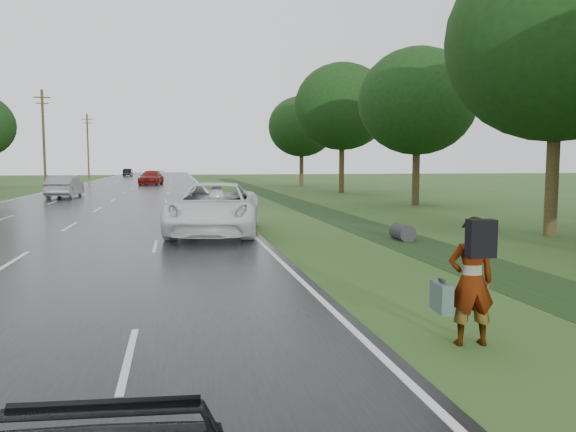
% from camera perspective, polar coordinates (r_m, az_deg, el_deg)
% --- Properties ---
extents(road, '(14.00, 180.00, 0.04)m').
position_cam_1_polar(road, '(52.59, -15.83, 2.51)').
color(road, black).
rests_on(road, ground).
extents(edge_stripe_east, '(0.12, 180.00, 0.01)m').
position_cam_1_polar(edge_stripe_east, '(52.49, -8.46, 2.68)').
color(edge_stripe_east, silver).
rests_on(edge_stripe_east, road).
extents(edge_stripe_west, '(0.12, 180.00, 0.01)m').
position_cam_1_polar(edge_stripe_west, '(53.54, -23.06, 2.35)').
color(edge_stripe_west, silver).
rests_on(edge_stripe_west, road).
extents(center_line, '(0.12, 180.00, 0.01)m').
position_cam_1_polar(center_line, '(52.58, -15.83, 2.54)').
color(center_line, silver).
rests_on(center_line, road).
extents(drainage_ditch, '(2.20, 120.00, 0.56)m').
position_cam_1_polar(drainage_ditch, '(27.20, 4.42, 0.12)').
color(drainage_ditch, black).
rests_on(drainage_ditch, ground).
extents(utility_pole_far, '(1.60, 0.26, 10.00)m').
position_cam_1_polar(utility_pole_far, '(63.83, -23.57, 7.40)').
color(utility_pole_far, '#362A16').
rests_on(utility_pole_far, ground).
extents(utility_pole_distant, '(1.60, 0.26, 10.00)m').
position_cam_1_polar(utility_pole_distant, '(93.36, -19.66, 6.80)').
color(utility_pole_distant, '#362A16').
rests_on(utility_pole_distant, ground).
extents(tree_east_b, '(7.60, 7.60, 10.11)m').
position_cam_1_polar(tree_east_b, '(21.98, 25.77, 15.71)').
color(tree_east_b, '#362A16').
rests_on(tree_east_b, ground).
extents(tree_east_c, '(7.00, 7.00, 9.29)m').
position_cam_1_polar(tree_east_c, '(34.55, 13.02, 11.27)').
color(tree_east_c, '#362A16').
rests_on(tree_east_c, ground).
extents(tree_east_d, '(8.00, 8.00, 10.76)m').
position_cam_1_polar(tree_east_d, '(47.59, 5.52, 10.99)').
color(tree_east_d, '#362A16').
rests_on(tree_east_d, ground).
extents(tree_east_f, '(7.20, 7.20, 9.62)m').
position_cam_1_polar(tree_east_f, '(60.96, 1.39, 9.07)').
color(tree_east_f, '#362A16').
rests_on(tree_east_f, ground).
extents(pedestrian, '(0.84, 0.80, 1.83)m').
position_cam_1_polar(pedestrian, '(8.32, 18.01, -6.15)').
color(pedestrian, '#A5998C').
rests_on(pedestrian, ground).
extents(white_pickup, '(4.03, 6.90, 1.81)m').
position_cam_1_polar(white_pickup, '(20.22, -7.44, 0.81)').
color(white_pickup, silver).
rests_on(white_pickup, road).
extents(silver_sedan, '(1.93, 4.96, 1.61)m').
position_cam_1_polar(silver_sedan, '(43.21, -21.73, 2.81)').
color(silver_sedan, gray).
rests_on(silver_sedan, road).
extents(far_car_red, '(2.92, 5.67, 1.57)m').
position_cam_1_polar(far_car_red, '(65.10, -13.73, 3.81)').
color(far_car_red, '#68100B').
rests_on(far_car_red, road).
extents(far_car_dark, '(1.48, 4.12, 1.35)m').
position_cam_1_polar(far_car_dark, '(104.13, -15.95, 4.27)').
color(far_car_dark, black).
rests_on(far_car_dark, road).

